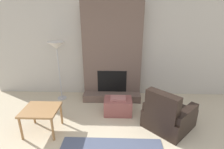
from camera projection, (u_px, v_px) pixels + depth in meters
wall_back at (112, 50)px, 4.85m from camera, size 6.91×0.06×2.60m
fireplace at (112, 55)px, 4.68m from camera, size 1.55×0.63×2.60m
ottoman at (118, 106)px, 4.16m from camera, size 0.65×0.44×0.43m
armchair at (167, 116)px, 3.63m from camera, size 1.21×1.22×0.89m
side_table at (41, 112)px, 3.45m from camera, size 0.69×0.60×0.52m
floor_lamp_left at (57, 48)px, 4.46m from camera, size 0.44×0.44×1.60m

